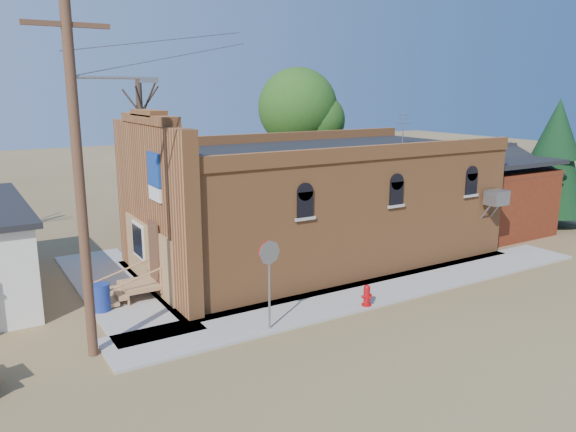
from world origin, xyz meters
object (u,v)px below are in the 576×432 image
utility_pole (81,178)px  trash_barrel (101,297)px  fire_hydrant (367,295)px  stop_sign (269,261)px  brick_bar (312,204)px

utility_pole → trash_barrel: utility_pole is taller
fire_hydrant → stop_sign: stop_sign is taller
fire_hydrant → trash_barrel: bearing=176.1°
fire_hydrant → trash_barrel: (-7.42, 4.05, 0.09)m
utility_pole → fire_hydrant: size_ratio=12.70×
brick_bar → utility_pole: (-9.79, -4.29, 2.43)m
stop_sign → trash_barrel: size_ratio=3.06×
stop_sign → brick_bar: bearing=61.5°
stop_sign → fire_hydrant: bearing=13.2°
utility_pole → stop_sign: bearing=-13.2°
fire_hydrant → stop_sign: 3.94m
trash_barrel → stop_sign: bearing=-45.6°
brick_bar → stop_sign: 7.41m
trash_barrel → brick_bar: bearing=9.2°
fire_hydrant → trash_barrel: size_ratio=0.81×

